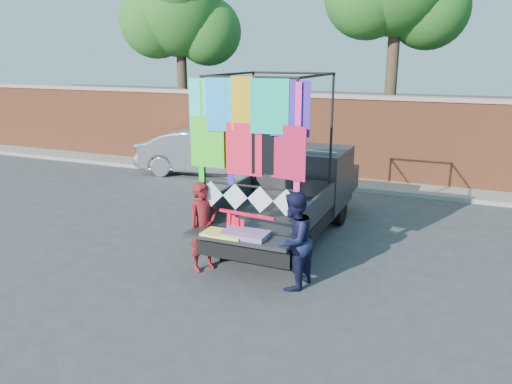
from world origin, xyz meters
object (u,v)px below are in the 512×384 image
at_px(sedan, 206,152).
at_px(woman, 204,227).
at_px(man, 293,241).
at_px(pickup_truck, 298,191).

relative_size(sedan, woman, 2.71).
relative_size(sedan, man, 2.66).
distance_m(pickup_truck, man, 2.95).
bearing_deg(man, sedan, -132.83).
xyz_separation_m(sedan, man, (5.27, -6.68, 0.10)).
bearing_deg(pickup_truck, man, -72.68).
distance_m(sedan, woman, 7.52).
bearing_deg(sedan, pickup_truck, -143.26).
xyz_separation_m(pickup_truck, man, (0.88, -2.82, -0.05)).
bearing_deg(woman, pickup_truck, 11.46).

